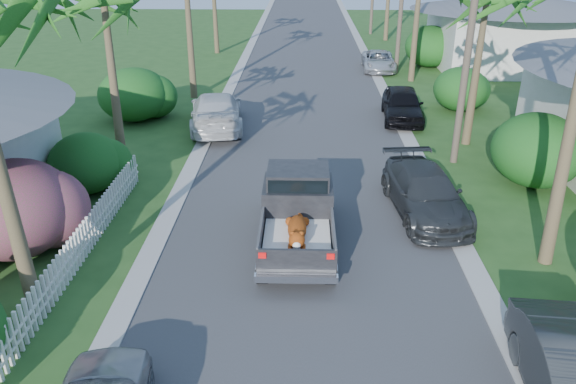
{
  "coord_description": "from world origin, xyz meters",
  "views": [
    {
      "loc": [
        -0.19,
        -7.14,
        7.95
      ],
      "look_at": [
        -0.57,
        7.04,
        1.4
      ],
      "focal_mm": 35.0,
      "sensor_mm": 36.0,
      "label": 1
    }
  ],
  "objects_px": {
    "parked_car_rd": "(379,61)",
    "parked_car_lf": "(216,111)",
    "parked_car_rf": "(402,105)",
    "house_right_far": "(510,34)",
    "pickup_truck": "(298,207)",
    "parked_car_rm": "(425,193)",
    "utility_pole_b": "(470,39)"
  },
  "relations": [
    {
      "from": "utility_pole_b",
      "to": "parked_car_rm",
      "type": "bearing_deg",
      "value": -114.46
    },
    {
      "from": "parked_car_rf",
      "to": "parked_car_rd",
      "type": "height_order",
      "value": "parked_car_rf"
    },
    {
      "from": "parked_car_rf",
      "to": "parked_car_rm",
      "type": "bearing_deg",
      "value": -90.84
    },
    {
      "from": "parked_car_rd",
      "to": "utility_pole_b",
      "type": "xyz_separation_m",
      "value": [
        1.02,
        -15.71,
        4.01
      ]
    },
    {
      "from": "parked_car_rd",
      "to": "parked_car_lf",
      "type": "height_order",
      "value": "parked_car_lf"
    },
    {
      "from": "parked_car_rf",
      "to": "parked_car_rd",
      "type": "bearing_deg",
      "value": 93.15
    },
    {
      "from": "parked_car_rm",
      "to": "parked_car_rf",
      "type": "relative_size",
      "value": 1.09
    },
    {
      "from": "parked_car_rf",
      "to": "pickup_truck",
      "type": "bearing_deg",
      "value": -108.56
    },
    {
      "from": "parked_car_lf",
      "to": "utility_pole_b",
      "type": "xyz_separation_m",
      "value": [
        9.62,
        -3.81,
        3.81
      ]
    },
    {
      "from": "parked_car_lf",
      "to": "house_right_far",
      "type": "relative_size",
      "value": 0.61
    },
    {
      "from": "pickup_truck",
      "to": "parked_car_rd",
      "type": "height_order",
      "value": "pickup_truck"
    },
    {
      "from": "pickup_truck",
      "to": "parked_car_lf",
      "type": "xyz_separation_m",
      "value": [
        -3.72,
        9.9,
        -0.22
      ]
    },
    {
      "from": "parked_car_lf",
      "to": "parked_car_rd",
      "type": "bearing_deg",
      "value": -133.62
    },
    {
      "from": "pickup_truck",
      "to": "utility_pole_b",
      "type": "relative_size",
      "value": 0.57
    },
    {
      "from": "parked_car_rm",
      "to": "parked_car_rd",
      "type": "xyz_separation_m",
      "value": [
        0.98,
        20.11,
        -0.1
      ]
    },
    {
      "from": "parked_car_rd",
      "to": "parked_car_rm",
      "type": "bearing_deg",
      "value": -91.08
    },
    {
      "from": "parked_car_rm",
      "to": "parked_car_rd",
      "type": "relative_size",
      "value": 1.12
    },
    {
      "from": "parked_car_lf",
      "to": "pickup_truck",
      "type": "bearing_deg",
      "value": 102.84
    },
    {
      "from": "parked_car_rd",
      "to": "utility_pole_b",
      "type": "height_order",
      "value": "utility_pole_b"
    },
    {
      "from": "house_right_far",
      "to": "utility_pole_b",
      "type": "xyz_separation_m",
      "value": [
        -7.4,
        -17.0,
        2.48
      ]
    },
    {
      "from": "house_right_far",
      "to": "pickup_truck",
      "type": "bearing_deg",
      "value": -119.94
    },
    {
      "from": "house_right_far",
      "to": "utility_pole_b",
      "type": "relative_size",
      "value": 1.0
    },
    {
      "from": "parked_car_rf",
      "to": "utility_pole_b",
      "type": "bearing_deg",
      "value": -73.37
    },
    {
      "from": "parked_car_rm",
      "to": "utility_pole_b",
      "type": "distance_m",
      "value": 6.22
    },
    {
      "from": "parked_car_lf",
      "to": "utility_pole_b",
      "type": "distance_m",
      "value": 11.03
    },
    {
      "from": "parked_car_lf",
      "to": "house_right_far",
      "type": "distance_m",
      "value": 21.57
    },
    {
      "from": "parked_car_lf",
      "to": "house_right_far",
      "type": "xyz_separation_m",
      "value": [
        17.02,
        13.19,
        1.33
      ]
    },
    {
      "from": "pickup_truck",
      "to": "parked_car_rm",
      "type": "relative_size",
      "value": 1.08
    },
    {
      "from": "house_right_far",
      "to": "parked_car_rd",
      "type": "bearing_deg",
      "value": -171.32
    },
    {
      "from": "parked_car_rd",
      "to": "house_right_far",
      "type": "distance_m",
      "value": 8.66
    },
    {
      "from": "parked_car_rf",
      "to": "parked_car_rd",
      "type": "distance_m",
      "value": 10.45
    },
    {
      "from": "house_right_far",
      "to": "utility_pole_b",
      "type": "distance_m",
      "value": 18.71
    }
  ]
}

